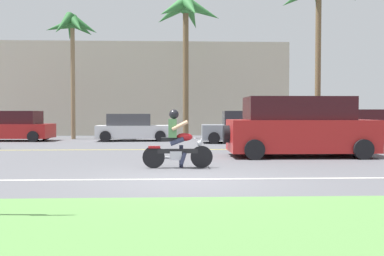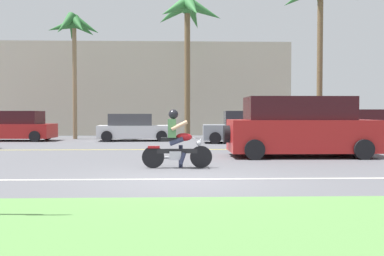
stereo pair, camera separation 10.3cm
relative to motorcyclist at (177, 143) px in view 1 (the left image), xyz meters
name	(u,v)px [view 1 (the left image)]	position (x,y,z in m)	size (l,w,h in m)	color
ground	(184,165)	(0.20, 0.83, -0.68)	(56.00, 30.00, 0.04)	#545459
grass_median	(197,229)	(0.20, -6.27, -0.63)	(56.00, 3.80, 0.06)	#548442
lane_line_near	(187,179)	(0.20, -1.99, -0.65)	(50.40, 0.12, 0.01)	silver
lane_line_far	(181,149)	(0.20, 5.84, -0.65)	(50.40, 0.12, 0.01)	yellow
motorcyclist	(177,143)	(0.00, 0.00, 0.00)	(1.86, 0.61, 1.56)	black
suv_nearby	(299,128)	(4.11, 2.93, 0.31)	(4.98, 2.29, 2.00)	#AD1E1E
parked_car_0	(12,127)	(-8.56, 11.68, 0.07)	(4.34, 2.16, 1.57)	#AD1E1E
parked_car_1	(132,128)	(-2.27, 11.49, 0.01)	(3.93, 2.03, 1.41)	silver
parked_car_2	(243,128)	(3.31, 9.73, 0.07)	(3.96, 1.93, 1.56)	#8C939E
parked_car_3	(362,128)	(8.98, 9.22, 0.10)	(4.05, 2.00, 1.63)	#AD1E1E
palm_tree_0	(73,32)	(-5.69, 13.20, 5.33)	(3.13, 2.97, 7.01)	#846B4C
palm_tree_2	(186,17)	(0.61, 13.67, 6.29)	(4.06, 4.12, 8.25)	brown
building_far	(127,90)	(-3.28, 18.83, 2.38)	(21.44, 4.00, 6.08)	beige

